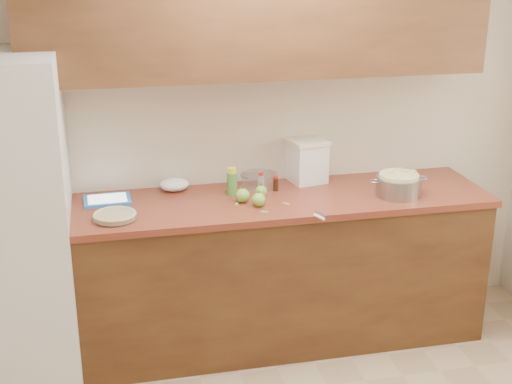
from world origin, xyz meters
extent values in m
plane|color=beige|center=(0.00, 1.80, 1.30)|extent=(3.60, 0.00, 3.60)
cube|color=#593719|center=(0.00, 1.48, 0.44)|extent=(2.60, 0.65, 0.88)
cube|color=maroon|center=(0.00, 1.48, 0.90)|extent=(2.64, 0.68, 0.04)
cube|color=brown|center=(0.00, 1.63, 1.95)|extent=(2.60, 0.34, 0.70)
cube|color=white|center=(-1.44, 1.44, 0.90)|extent=(0.70, 0.70, 1.80)
cylinder|color=silver|center=(-0.86, 1.32, 0.94)|extent=(0.24, 0.24, 0.03)
cylinder|color=#D1B484|center=(-0.86, 1.32, 0.94)|extent=(0.21, 0.21, 0.03)
torus|color=#D1B484|center=(-0.86, 1.32, 0.95)|extent=(0.23, 0.23, 0.02)
cylinder|color=gray|center=(0.77, 1.35, 0.98)|extent=(0.26, 0.26, 0.11)
torus|color=gray|center=(0.63, 1.35, 1.02)|extent=(0.06, 0.06, 0.01)
torus|color=gray|center=(0.92, 1.35, 1.02)|extent=(0.06, 0.06, 0.01)
cylinder|color=beige|center=(0.77, 1.35, 0.99)|extent=(0.23, 0.23, 0.12)
cube|color=white|center=(0.32, 1.72, 1.04)|extent=(0.23, 0.23, 0.25)
cube|color=#FCE9C9|center=(0.32, 1.72, 1.18)|extent=(0.25, 0.25, 0.02)
cube|color=blue|center=(-0.89, 1.62, 0.93)|extent=(0.27, 0.21, 0.02)
cube|color=white|center=(-0.89, 1.62, 0.94)|extent=(0.22, 0.17, 0.00)
cube|color=gray|center=(0.25, 1.18, 0.92)|extent=(0.05, 0.09, 0.00)
cylinder|color=white|center=(0.21, 1.10, 0.93)|extent=(0.05, 0.08, 0.02)
cylinder|color=#4C8C38|center=(-0.17, 1.57, 0.99)|extent=(0.06, 0.06, 0.14)
cylinder|color=yellow|center=(-0.17, 1.57, 1.07)|extent=(0.05, 0.05, 0.03)
cylinder|color=beige|center=(0.02, 1.67, 0.96)|extent=(0.04, 0.04, 0.07)
cylinder|color=red|center=(0.02, 1.67, 1.00)|extent=(0.03, 0.03, 0.02)
cylinder|color=black|center=(0.09, 1.59, 0.96)|extent=(0.03, 0.03, 0.08)
cylinder|color=red|center=(0.09, 1.59, 1.00)|extent=(0.03, 0.03, 0.02)
cylinder|color=silver|center=(0.01, 1.67, 0.96)|extent=(0.22, 0.22, 0.08)
torus|color=silver|center=(0.01, 1.67, 1.00)|extent=(0.23, 0.23, 0.01)
ellipsoid|color=white|center=(-0.49, 1.72, 0.96)|extent=(0.21, 0.18, 0.07)
sphere|color=#76AF39|center=(-0.14, 1.44, 0.96)|extent=(0.08, 0.08, 0.08)
cylinder|color=#3F2D19|center=(-0.14, 1.44, 1.01)|extent=(0.01, 0.01, 0.01)
sphere|color=#76AF39|center=(-0.02, 1.50, 0.96)|extent=(0.07, 0.07, 0.07)
cylinder|color=#3F2D19|center=(-0.02, 1.50, 1.00)|extent=(0.01, 0.01, 0.01)
sphere|color=#76AF39|center=(-0.06, 1.35, 0.96)|extent=(0.08, 0.08, 0.08)
cylinder|color=#3F2D19|center=(-0.06, 1.35, 1.00)|extent=(0.01, 0.01, 0.01)
cube|color=#83A851|center=(0.10, 1.36, 0.92)|extent=(0.04, 0.05, 0.00)
cube|color=#83A851|center=(-0.18, 1.41, 0.92)|extent=(0.03, 0.04, 0.00)
cube|color=#83A851|center=(-0.05, 1.26, 0.92)|extent=(0.04, 0.04, 0.00)
camera|label=1|loc=(-0.88, -2.29, 2.34)|focal=50.00mm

